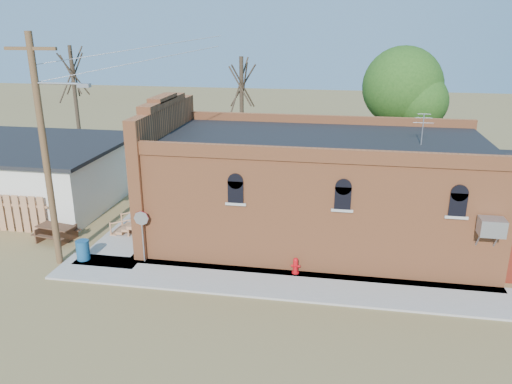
% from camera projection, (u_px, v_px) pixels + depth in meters
% --- Properties ---
extents(ground, '(120.00, 120.00, 0.00)m').
position_uv_depth(ground, '(253.00, 295.00, 17.86)').
color(ground, olive).
rests_on(ground, ground).
extents(sidewalk_south, '(19.00, 2.20, 0.08)m').
position_uv_depth(sidewalk_south, '(297.00, 286.00, 18.44)').
color(sidewalk_south, '#9E9991').
rests_on(sidewalk_south, ground).
extents(sidewalk_west, '(2.60, 10.00, 0.08)m').
position_uv_depth(sidewalk_west, '(148.00, 221.00, 24.47)').
color(sidewalk_west, '#9E9991').
rests_on(sidewalk_west, ground).
extents(brick_bar, '(16.40, 7.97, 6.30)m').
position_uv_depth(brick_bar, '(311.00, 189.00, 21.97)').
color(brick_bar, '#BC6639').
rests_on(brick_bar, ground).
extents(utility_pole, '(3.12, 0.26, 9.00)m').
position_uv_depth(utility_pole, '(46.00, 148.00, 18.79)').
color(utility_pole, brown).
rests_on(utility_pole, ground).
extents(tree_bare_near, '(2.80, 2.80, 7.65)m').
position_uv_depth(tree_bare_near, '(241.00, 84.00, 28.58)').
color(tree_bare_near, '#402F24').
rests_on(tree_bare_near, ground).
extents(tree_bare_far, '(2.80, 2.80, 8.16)m').
position_uv_depth(tree_bare_far, '(72.00, 72.00, 31.18)').
color(tree_bare_far, '#402F24').
rests_on(tree_bare_far, ground).
extents(tree_leafy, '(4.40, 4.40, 8.15)m').
position_uv_depth(tree_leafy, '(402.00, 87.00, 27.58)').
color(tree_leafy, '#402F24').
rests_on(tree_leafy, ground).
extents(fire_hydrant, '(0.37, 0.35, 0.64)m').
position_uv_depth(fire_hydrant, '(296.00, 266.00, 19.18)').
color(fire_hydrant, '#BB0A10').
rests_on(fire_hydrant, sidewalk_south).
extents(stop_sign, '(0.59, 0.11, 2.18)m').
position_uv_depth(stop_sign, '(142.00, 223.00, 19.69)').
color(stop_sign, '#99999E').
rests_on(stop_sign, sidewalk_south).
extents(trash_barrel, '(0.69, 0.69, 0.82)m').
position_uv_depth(trash_barrel, '(83.00, 250.00, 20.29)').
color(trash_barrel, navy).
rests_on(trash_barrel, sidewalk_west).
extents(picnic_table, '(1.89, 1.56, 0.70)m').
position_uv_depth(picnic_table, '(56.00, 231.00, 22.25)').
color(picnic_table, '#4D2F1F').
rests_on(picnic_table, ground).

